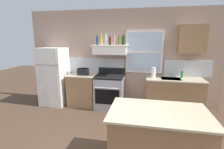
# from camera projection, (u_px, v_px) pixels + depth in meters

# --- Properties ---
(back_wall) EXTENTS (5.40, 0.11, 2.70)m
(back_wall) POSITION_uv_depth(u_px,v_px,m) (122.00, 59.00, 4.80)
(back_wall) COLOR tan
(back_wall) RESTS_ON ground_plane
(refrigerator) EXTENTS (0.70, 0.72, 1.66)m
(refrigerator) POSITION_uv_depth(u_px,v_px,m) (54.00, 76.00, 4.91)
(refrigerator) COLOR white
(refrigerator) RESTS_ON ground_plane
(counter_left_of_stove) EXTENTS (0.79, 0.63, 0.91)m
(counter_left_of_stove) POSITION_uv_depth(u_px,v_px,m) (83.00, 90.00, 4.88)
(counter_left_of_stove) COLOR #9E754C
(counter_left_of_stove) RESTS_ON ground_plane
(toaster) EXTENTS (0.30, 0.20, 0.19)m
(toaster) POSITION_uv_depth(u_px,v_px,m) (83.00, 72.00, 4.70)
(toaster) COLOR black
(toaster) RESTS_ON counter_left_of_stove
(stove_range) EXTENTS (0.76, 0.69, 1.09)m
(stove_range) POSITION_uv_depth(u_px,v_px,m) (110.00, 92.00, 4.69)
(stove_range) COLOR #9EA0A5
(stove_range) RESTS_ON ground_plane
(range_hood_shelf) EXTENTS (0.96, 0.52, 0.24)m
(range_hood_shelf) POSITION_uv_depth(u_px,v_px,m) (110.00, 49.00, 4.54)
(range_hood_shelf) COLOR white
(bottle_blue_liqueur) EXTENTS (0.07, 0.07, 0.26)m
(bottle_blue_liqueur) POSITION_uv_depth(u_px,v_px,m) (97.00, 41.00, 4.54)
(bottle_blue_liqueur) COLOR #1E478C
(bottle_blue_liqueur) RESTS_ON range_hood_shelf
(bottle_champagne_gold_foil) EXTENTS (0.08, 0.08, 0.32)m
(bottle_champagne_gold_foil) POSITION_uv_depth(u_px,v_px,m) (101.00, 40.00, 4.48)
(bottle_champagne_gold_foil) COLOR #B29333
(bottle_champagne_gold_foil) RESTS_ON range_hood_shelf
(bottle_clear_tall) EXTENTS (0.06, 0.06, 0.31)m
(bottle_clear_tall) POSITION_uv_depth(u_px,v_px,m) (106.00, 40.00, 4.53)
(bottle_clear_tall) COLOR silver
(bottle_clear_tall) RESTS_ON range_hood_shelf
(bottle_brown_stout) EXTENTS (0.06, 0.06, 0.24)m
(bottle_brown_stout) POSITION_uv_depth(u_px,v_px,m) (110.00, 41.00, 4.48)
(bottle_brown_stout) COLOR #381E0F
(bottle_brown_stout) RESTS_ON range_hood_shelf
(bottle_rose_pink) EXTENTS (0.07, 0.07, 0.29)m
(bottle_rose_pink) POSITION_uv_depth(u_px,v_px,m) (114.00, 40.00, 4.45)
(bottle_rose_pink) COLOR #C67F84
(bottle_rose_pink) RESTS_ON range_hood_shelf
(bottle_olive_oil_square) EXTENTS (0.06, 0.06, 0.25)m
(bottle_olive_oil_square) POSITION_uv_depth(u_px,v_px,m) (119.00, 41.00, 4.43)
(bottle_olive_oil_square) COLOR #4C601E
(bottle_olive_oil_square) RESTS_ON range_hood_shelf
(bottle_dark_green_wine) EXTENTS (0.07, 0.07, 0.29)m
(bottle_dark_green_wine) POSITION_uv_depth(u_px,v_px,m) (123.00, 40.00, 4.48)
(bottle_dark_green_wine) COLOR #143819
(bottle_dark_green_wine) RESTS_ON range_hood_shelf
(counter_right_with_sink) EXTENTS (1.43, 0.63, 0.91)m
(counter_right_with_sink) POSITION_uv_depth(u_px,v_px,m) (173.00, 95.00, 4.40)
(counter_right_with_sink) COLOR #9E754C
(counter_right_with_sink) RESTS_ON ground_plane
(sink_faucet) EXTENTS (0.03, 0.17, 0.28)m
(sink_faucet) POSITION_uv_depth(u_px,v_px,m) (171.00, 71.00, 4.38)
(sink_faucet) COLOR silver
(sink_faucet) RESTS_ON counter_right_with_sink
(paper_towel_roll) EXTENTS (0.11, 0.11, 0.27)m
(paper_towel_roll) POSITION_uv_depth(u_px,v_px,m) (154.00, 73.00, 4.38)
(paper_towel_roll) COLOR white
(paper_towel_roll) RESTS_ON counter_right_with_sink
(dish_soap_bottle) EXTENTS (0.06, 0.06, 0.18)m
(dish_soap_bottle) POSITION_uv_depth(u_px,v_px,m) (182.00, 75.00, 4.35)
(dish_soap_bottle) COLOR #268C3F
(dish_soap_bottle) RESTS_ON counter_right_with_sink
(kitchen_island) EXTENTS (1.40, 0.90, 0.91)m
(kitchen_island) POSITION_uv_depth(u_px,v_px,m) (157.00, 140.00, 2.47)
(kitchen_island) COLOR #9E754C
(kitchen_island) RESTS_ON ground_plane
(upper_cabinet_right) EXTENTS (0.64, 0.32, 0.70)m
(upper_cabinet_right) POSITION_uv_depth(u_px,v_px,m) (192.00, 39.00, 4.16)
(upper_cabinet_right) COLOR #9E754C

